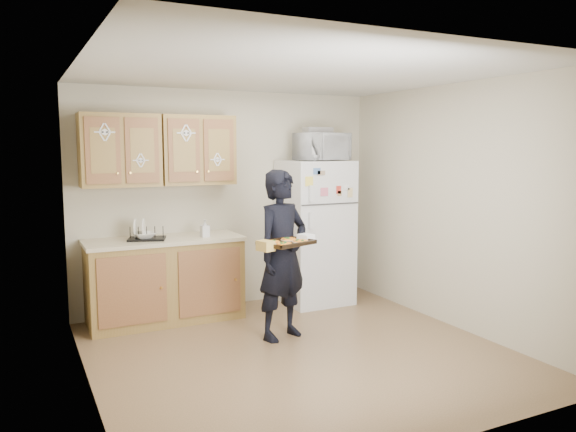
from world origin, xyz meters
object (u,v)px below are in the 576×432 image
Objects in this scene: person at (283,255)px; microwave at (322,147)px; refrigerator at (315,232)px; dish_rack at (147,233)px; baking_tray at (286,243)px.

microwave is (0.96, 0.93, 1.04)m from person.
microwave reaches higher than refrigerator.
dish_rack is at bearing 179.02° from refrigerator.
refrigerator is 1.99m from dish_rack.
baking_tray is 1.23× the size of dish_rack.
person reaches higher than dish_rack.
dish_rack is at bearing 168.37° from microwave.
microwave reaches higher than baking_tray.
baking_tray is at bearing -140.28° from microwave.
person is at bearing 52.13° from baking_tray.
refrigerator reaches higher than dish_rack.
person is 2.83× the size of microwave.
person is (-0.90, -0.98, -0.03)m from refrigerator.
baking_tray is (-0.10, -0.28, 0.16)m from person.
refrigerator is 1.03× the size of person.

